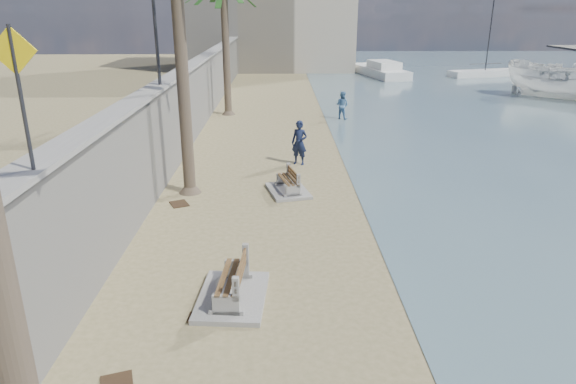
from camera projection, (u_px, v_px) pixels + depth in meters
name	position (u px, v px, depth m)	size (l,w,h in m)	color
seawall	(194.00, 99.00, 26.91)	(0.45, 70.00, 3.50)	gray
wall_cap	(192.00, 64.00, 26.31)	(0.80, 70.00, 0.12)	gray
end_building	(267.00, 1.00, 55.32)	(18.00, 12.00, 14.00)	#B7AA93
bench_near	(232.00, 283.00, 11.55)	(1.64, 2.28, 0.91)	gray
bench_far	(288.00, 183.00, 18.36)	(1.71, 2.16, 0.80)	gray
pedestrian_sign	(18.00, 79.00, 8.36)	(0.78, 0.07, 2.40)	#2D2D33
person_a	(299.00, 140.00, 21.45)	(0.77, 0.52, 2.14)	#131A35
person_b	(342.00, 104.00, 30.47)	(0.88, 0.68, 1.82)	teal
boat_cruiser	(567.00, 78.00, 36.98)	(3.24, 3.33, 3.81)	silver
yacht_far	(379.00, 72.00, 50.62)	(9.57, 2.68, 1.50)	silver
sailboat_west	(485.00, 73.00, 50.02)	(7.62, 3.84, 9.84)	silver
debris_b	(117.00, 381.00, 9.08)	(0.55, 0.44, 0.03)	#382616
debris_c	(179.00, 204.00, 17.34)	(0.67, 0.54, 0.03)	#382616
debris_d	(199.00, 317.00, 10.97)	(0.47, 0.38, 0.03)	#382616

